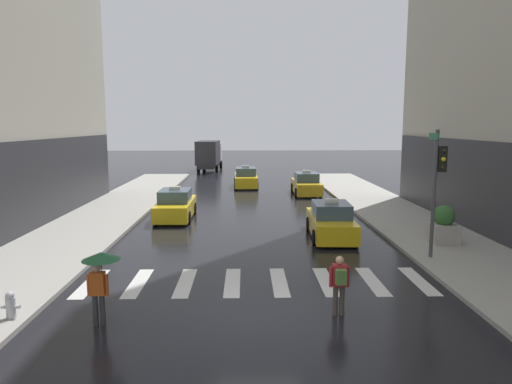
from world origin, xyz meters
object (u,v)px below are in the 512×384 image
(taxi_lead, at_px, (331,222))
(taxi_fourth, at_px, (246,178))
(taxi_third, at_px, (306,185))
(pedestrian_with_backpack, at_px, (339,281))
(box_truck, at_px, (209,154))
(taxi_second, at_px, (176,206))
(traffic_light_pole, at_px, (438,176))
(pedestrian_with_umbrella, at_px, (100,268))
(fire_hydrant, at_px, (11,305))
(planter_near_corner, at_px, (444,226))

(taxi_lead, distance_m, taxi_fourth, 17.55)
(taxi_third, relative_size, pedestrian_with_backpack, 2.76)
(box_truck, bearing_deg, taxi_second, -89.63)
(traffic_light_pole, distance_m, pedestrian_with_umbrella, 12.21)
(traffic_light_pole, relative_size, box_truck, 0.63)
(taxi_lead, xyz_separation_m, pedestrian_with_umbrella, (-7.62, -9.11, 0.79))
(taxi_second, bearing_deg, fire_hydrant, -99.67)
(taxi_lead, bearing_deg, box_truck, 104.38)
(taxi_second, bearing_deg, pedestrian_with_umbrella, -89.51)
(taxi_third, relative_size, fire_hydrant, 6.32)
(taxi_third, bearing_deg, fire_hydrant, -115.76)
(pedestrian_with_backpack, bearing_deg, taxi_second, 115.92)
(taxi_second, relative_size, pedestrian_with_backpack, 2.75)
(traffic_light_pole, distance_m, box_truck, 36.34)
(traffic_light_pole, relative_size, pedestrian_with_backpack, 2.91)
(fire_hydrant, bearing_deg, box_truck, 86.97)
(pedestrian_with_umbrella, bearing_deg, taxi_lead, 50.10)
(taxi_fourth, xyz_separation_m, fire_hydrant, (-6.16, -26.08, -0.22))
(box_truck, height_order, pedestrian_with_backpack, box_truck)
(taxi_lead, height_order, taxi_second, same)
(taxi_third, distance_m, box_truck, 19.75)
(taxi_third, relative_size, box_truck, 0.60)
(taxi_fourth, xyz_separation_m, box_truck, (-4.05, 13.70, 1.13))
(taxi_second, relative_size, box_truck, 0.60)
(taxi_fourth, distance_m, pedestrian_with_umbrella, 26.51)
(taxi_third, distance_m, pedestrian_with_umbrella, 23.64)
(taxi_lead, xyz_separation_m, box_truck, (-7.90, 30.82, 1.13))
(pedestrian_with_umbrella, distance_m, fire_hydrant, 2.60)
(traffic_light_pole, height_order, box_truck, traffic_light_pole)
(fire_hydrant, bearing_deg, taxi_third, 64.24)
(box_truck, bearing_deg, traffic_light_pole, -72.18)
(pedestrian_with_umbrella, relative_size, fire_hydrant, 2.69)
(traffic_light_pole, bearing_deg, planter_near_corner, 58.95)
(traffic_light_pole, relative_size, planter_near_corner, 3.00)
(pedestrian_with_umbrella, relative_size, pedestrian_with_backpack, 1.18)
(box_truck, height_order, planter_near_corner, box_truck)
(box_truck, relative_size, fire_hydrant, 10.59)
(taxi_lead, height_order, taxi_fourth, same)
(taxi_second, height_order, box_truck, box_truck)
(taxi_fourth, xyz_separation_m, planter_near_corner, (8.37, -18.69, 0.15))
(taxi_second, xyz_separation_m, box_truck, (-0.17, 26.43, 1.13))
(taxi_fourth, relative_size, box_truck, 0.60)
(taxi_lead, distance_m, taxi_second, 8.89)
(taxi_fourth, bearing_deg, pedestrian_with_umbrella, -98.18)
(taxi_second, bearing_deg, taxi_fourth, 73.04)
(traffic_light_pole, relative_size, taxi_second, 1.06)
(box_truck, relative_size, pedestrian_with_backpack, 4.62)
(fire_hydrant, bearing_deg, pedestrian_with_backpack, 2.06)
(taxi_fourth, height_order, pedestrian_with_umbrella, pedestrian_with_umbrella)
(box_truck, height_order, fire_hydrant, box_truck)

